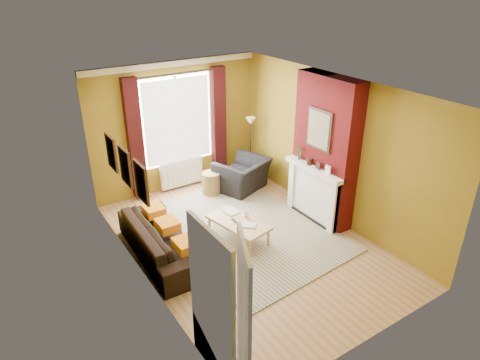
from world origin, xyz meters
The scene contains 12 objects.
ground centered at (0.00, 0.00, 0.00)m, with size 5.50×5.50×0.00m, color olive.
room_walls centered at (0.63, 0.28, 1.38)m, with size 3.82×5.54×2.83m.
striped_rug centered at (0.16, 0.39, 0.01)m, with size 2.95×3.89×0.02m.
sofa centered at (-1.42, 0.47, 0.32)m, with size 2.20×0.86×0.64m, color black.
armchair centered at (1.08, 1.83, 0.35)m, with size 1.07×0.93×0.69m, color black.
coffee_table centered at (-0.09, 0.17, 0.35)m, with size 0.80×1.26×0.39m.
wicker_stool centered at (0.40, 2.01, 0.25)m, with size 0.42×0.42×0.50m.
floor_lamp centered at (1.55, 2.20, 1.17)m, with size 0.24×0.24×1.49m.
book_a centered at (-0.08, -0.13, 0.40)m, with size 0.18×0.24×0.02m, color #999999.
book_b centered at (-0.14, 0.52, 0.40)m, with size 0.23×0.31×0.02m, color #999999.
mug centered at (0.11, 0.19, 0.43)m, with size 0.10×0.10×0.09m, color #999999.
tv_remote centered at (-0.15, 0.21, 0.40)m, with size 0.06×0.15×0.02m.
Camera 1 is at (-3.62, -5.32, 4.38)m, focal length 32.00 mm.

